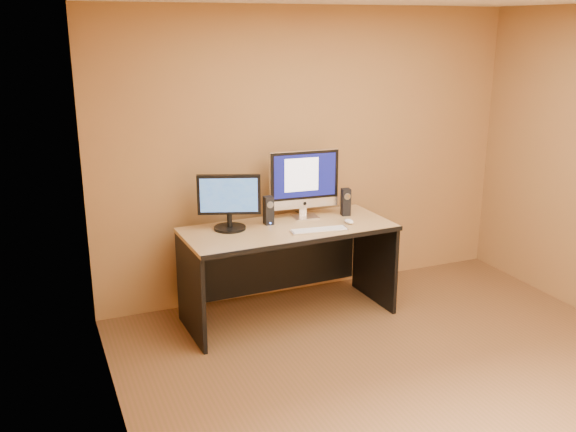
# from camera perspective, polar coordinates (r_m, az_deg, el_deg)

# --- Properties ---
(floor) EXTENTS (4.00, 4.00, 0.00)m
(floor) POSITION_cam_1_polar(r_m,az_deg,el_deg) (4.70, 12.30, -14.88)
(floor) COLOR brown
(floor) RESTS_ON ground
(walls) EXTENTS (4.00, 4.00, 2.60)m
(walls) POSITION_cam_1_polar(r_m,az_deg,el_deg) (4.18, 13.39, 0.53)
(walls) COLOR olive
(walls) RESTS_ON ground
(desk) EXTENTS (1.78, 0.83, 0.81)m
(desk) POSITION_cam_1_polar(r_m,az_deg,el_deg) (5.48, 0.03, -5.05)
(desk) COLOR tan
(desk) RESTS_ON ground
(imac) EXTENTS (0.64, 0.27, 0.60)m
(imac) POSITION_cam_1_polar(r_m,az_deg,el_deg) (5.54, 1.54, 2.87)
(imac) COLOR silver
(imac) RESTS_ON desk
(second_monitor) EXTENTS (0.58, 0.43, 0.46)m
(second_monitor) POSITION_cam_1_polar(r_m,az_deg,el_deg) (5.25, -5.25, 1.22)
(second_monitor) COLOR black
(second_monitor) RESTS_ON desk
(speaker_left) EXTENTS (0.07, 0.08, 0.24)m
(speaker_left) POSITION_cam_1_polar(r_m,az_deg,el_deg) (5.39, -1.74, 0.50)
(speaker_left) COLOR black
(speaker_left) RESTS_ON desk
(speaker_right) EXTENTS (0.09, 0.09, 0.24)m
(speaker_right) POSITION_cam_1_polar(r_m,az_deg,el_deg) (5.67, 5.15, 1.25)
(speaker_right) COLOR black
(speaker_right) RESTS_ON desk
(keyboard) EXTENTS (0.48, 0.18, 0.02)m
(keyboard) POSITION_cam_1_polar(r_m,az_deg,el_deg) (5.24, 2.79, -1.26)
(keyboard) COLOR silver
(keyboard) RESTS_ON desk
(mouse) EXTENTS (0.07, 0.11, 0.04)m
(mouse) POSITION_cam_1_polar(r_m,az_deg,el_deg) (5.46, 5.45, -0.47)
(mouse) COLOR white
(mouse) RESTS_ON desk
(cable_a) EXTENTS (0.08, 0.23, 0.01)m
(cable_a) POSITION_cam_1_polar(r_m,az_deg,el_deg) (5.69, 1.49, 0.14)
(cable_a) COLOR black
(cable_a) RESTS_ON desk
(cable_b) EXTENTS (0.05, 0.19, 0.01)m
(cable_b) POSITION_cam_1_polar(r_m,az_deg,el_deg) (5.72, 1.16, 0.25)
(cable_b) COLOR black
(cable_b) RESTS_ON desk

